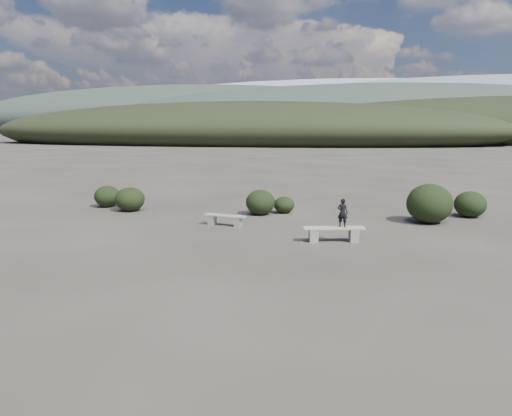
# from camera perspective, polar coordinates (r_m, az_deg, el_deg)

# --- Properties ---
(ground) EXTENTS (1200.00, 1200.00, 0.00)m
(ground) POSITION_cam_1_polar(r_m,az_deg,el_deg) (12.44, -4.95, -7.51)
(ground) COLOR #332E27
(ground) RESTS_ON ground
(bench_left) EXTENTS (1.64, 0.62, 0.40)m
(bench_left) POSITION_cam_1_polar(r_m,az_deg,el_deg) (18.24, -3.56, -1.29)
(bench_left) COLOR gray
(bench_left) RESTS_ON ground
(bench_right) EXTENTS (1.95, 0.86, 0.48)m
(bench_right) POSITION_cam_1_polar(r_m,az_deg,el_deg) (15.85, 8.87, -2.83)
(bench_right) COLOR gray
(bench_right) RESTS_ON ground
(seated_person) EXTENTS (0.37, 0.28, 0.91)m
(seated_person) POSITION_cam_1_polar(r_m,az_deg,el_deg) (15.78, 9.87, -0.54)
(seated_person) COLOR black
(seated_person) RESTS_ON bench_right
(shrub_a) EXTENTS (1.26, 1.26, 1.03)m
(shrub_a) POSITION_cam_1_polar(r_m,az_deg,el_deg) (22.00, -14.21, 0.98)
(shrub_a) COLOR black
(shrub_a) RESTS_ON ground
(shrub_b) EXTENTS (1.21, 1.21, 1.04)m
(shrub_b) POSITION_cam_1_polar(r_m,az_deg,el_deg) (20.44, 0.52, 0.66)
(shrub_b) COLOR black
(shrub_b) RESTS_ON ground
(shrub_c) EXTENTS (0.87, 0.87, 0.70)m
(shrub_c) POSITION_cam_1_polar(r_m,az_deg,el_deg) (20.91, 3.23, 0.37)
(shrub_c) COLOR black
(shrub_c) RESTS_ON ground
(shrub_d) EXTENTS (1.69, 1.69, 1.48)m
(shrub_d) POSITION_cam_1_polar(r_m,az_deg,el_deg) (19.76, 19.22, 0.49)
(shrub_d) COLOR black
(shrub_d) RESTS_ON ground
(shrub_e) EXTENTS (1.25, 1.25, 1.04)m
(shrub_e) POSITION_cam_1_polar(r_m,az_deg,el_deg) (21.66, 23.29, 0.39)
(shrub_e) COLOR black
(shrub_e) RESTS_ON ground
(shrub_f) EXTENTS (1.14, 1.14, 0.96)m
(shrub_f) POSITION_cam_1_polar(r_m,az_deg,el_deg) (23.41, -16.64, 1.28)
(shrub_f) COLOR black
(shrub_f) RESTS_ON ground
(mountain_ridges) EXTENTS (500.00, 400.00, 56.00)m
(mountain_ridges) POSITION_cam_1_polar(r_m,az_deg,el_deg) (350.61, 11.66, 10.31)
(mountain_ridges) COLOR black
(mountain_ridges) RESTS_ON ground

